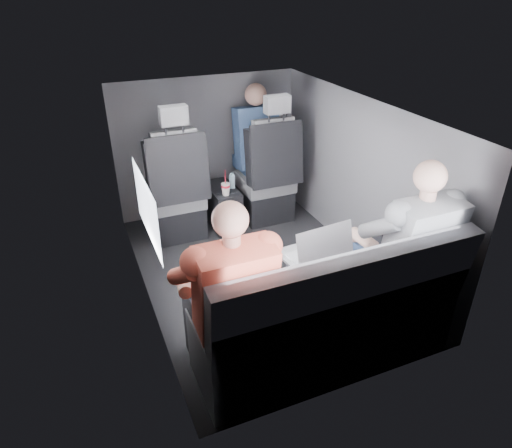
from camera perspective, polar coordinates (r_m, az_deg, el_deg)
name	(u,v)px	position (r m, az deg, el deg)	size (l,w,h in m)	color
floor	(259,272)	(3.79, 0.34, -6.02)	(2.60, 2.60, 0.00)	black
ceiling	(259,109)	(3.22, 0.41, 14.15)	(2.60, 2.60, 0.00)	#B2B2AD
panel_left	(139,220)	(3.24, -14.42, 0.48)	(0.02, 2.60, 1.35)	#56565B
panel_right	(359,180)	(3.86, 12.79, 5.38)	(0.02, 2.60, 1.35)	#56565B
panel_front	(207,146)	(4.59, -6.12, 9.66)	(1.80, 0.02, 1.35)	#56565B
panel_back	(356,296)	(2.48, 12.41, -8.82)	(1.80, 0.02, 1.35)	#56565B
side_window	(147,208)	(2.88, -13.52, 1.90)	(0.02, 0.75, 0.42)	white
seatbelt	(276,148)	(4.14, 2.49, 9.52)	(0.05, 0.01, 0.65)	black
front_seat_left	(176,197)	(4.17, -9.93, 3.32)	(0.52, 0.58, 1.26)	black
front_seat_right	(267,182)	(4.43, 1.45, 5.31)	(0.52, 0.58, 1.26)	black
center_console	(223,207)	(4.40, -4.16, 2.19)	(0.24, 0.48, 0.41)	black
rear_bench	(328,322)	(2.86, 8.94, -12.05)	(1.60, 0.57, 0.92)	slate
soda_cup	(226,189)	(4.14, -3.82, 4.43)	(0.08, 0.08, 0.24)	white
water_bottle	(232,182)	(4.26, -3.00, 5.32)	(0.05, 0.05, 0.15)	#A8C4E4
laptop_white	(217,276)	(2.65, -4.89, -6.55)	(0.35, 0.33, 0.26)	silver
laptop_silver	(316,252)	(2.88, 7.50, -3.43)	(0.42, 0.38, 0.28)	#B3B4B8
laptop_black	(390,235)	(3.17, 16.46, -1.31)	(0.38, 0.37, 0.25)	black
passenger_rear_left	(226,294)	(2.51, -3.73, -8.76)	(0.51, 0.63, 1.24)	#2F2E33
passenger_rear_right	(404,248)	(3.03, 17.97, -2.88)	(0.53, 0.64, 1.26)	#304B6C
passenger_front_right	(256,139)	(4.52, -0.03, 10.62)	(0.41, 0.41, 0.86)	#304B6C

